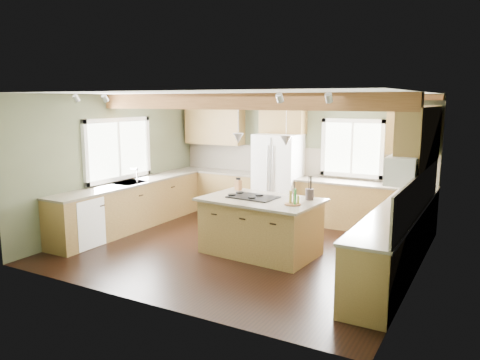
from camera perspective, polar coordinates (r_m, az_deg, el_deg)
The scene contains 37 objects.
floor at distance 8.06m, azimuth 0.18°, elevation -8.31°, with size 5.60×5.60×0.00m, color black.
ceiling at distance 7.66m, azimuth 0.19°, elevation 10.52°, with size 5.60×5.60×0.00m, color silver.
wall_back at distance 9.99m, azimuth 7.16°, elevation 2.79°, with size 5.60×5.60×0.00m, color #494F38.
wall_left at distance 9.42m, azimuth -14.90°, elevation 2.12°, with size 5.00×5.00×0.00m, color #494F38.
wall_right at distance 6.87m, azimuth 21.08°, elevation -0.95°, with size 5.00×5.00×0.00m, color #494F38.
ceiling_beam at distance 7.59m, azimuth -0.09°, elevation 9.54°, with size 5.55×0.26×0.26m, color #553118.
soffit_trim at distance 9.83m, azimuth 7.09°, elevation 9.93°, with size 5.55×0.20×0.10m, color #553118.
backsplash_back at distance 9.99m, azimuth 7.11°, elevation 2.27°, with size 5.58×0.03×0.58m, color brown.
backsplash_right at distance 6.93m, azimuth 20.98°, elevation -1.61°, with size 0.03×3.70×0.58m, color brown.
base_cab_back_left at distance 10.66m, azimuth -2.50°, elevation -1.38°, with size 2.02×0.60×0.88m, color brown.
counter_back_left at distance 10.58m, azimuth -2.52°, elevation 1.06°, with size 2.06×0.64×0.04m, color brown.
base_cab_back_right at distance 9.40m, azimuth 14.80°, elevation -3.22°, with size 2.62×0.60×0.88m, color brown.
counter_back_right at distance 9.31m, azimuth 14.93°, elevation -0.46°, with size 2.66×0.64×0.04m, color brown.
base_cab_left at distance 9.40m, azimuth -13.14°, elevation -3.15°, with size 0.60×3.70×0.88m, color brown.
counter_left at distance 9.31m, azimuth -13.25°, elevation -0.39°, with size 0.64×3.74×0.04m, color brown.
base_cab_right at distance 7.16m, azimuth 18.33°, elevation -7.46°, with size 0.60×3.70×0.88m, color brown.
counter_right at distance 7.04m, azimuth 18.53°, elevation -3.88°, with size 0.64×3.74×0.04m, color brown.
upper_cab_back_left at distance 10.69m, azimuth -3.13°, elevation 6.80°, with size 1.40×0.35×0.90m, color brown.
upper_cab_over_fridge at distance 9.88m, azimuth 5.25°, elevation 7.70°, with size 0.96×0.35×0.70m, color brown.
upper_cab_right at distance 7.70m, azimuth 21.07°, elevation 5.02°, with size 0.35×2.20×0.90m, color brown.
upper_cab_back_corner at distance 9.15m, azimuth 20.35°, elevation 5.72°, with size 0.90×0.35×0.90m, color brown.
window_left at distance 9.41m, azimuth -14.66°, elevation 3.66°, with size 0.04×1.60×1.05m, color white.
window_back at distance 9.58m, azimuth 13.54°, elevation 3.80°, with size 1.10×0.04×1.00m, color white.
sink at distance 9.31m, azimuth -13.25°, elevation -0.36°, with size 0.50×0.65×0.03m, color #262628.
faucet at distance 9.17m, azimuth -12.45°, elevation 0.44°, with size 0.02×0.02×0.28m, color #B2B2B7.
dishwasher at distance 8.51m, azimuth -18.98°, elevation -4.85°, with size 0.60×0.60×0.84m, color white.
oven at distance 5.96m, azimuth 15.78°, elevation -10.95°, with size 0.60×0.72×0.84m, color white.
microwave at distance 6.81m, azimuth 19.32°, elevation 1.20°, with size 0.40×0.70×0.38m, color white.
pendant_left at distance 7.67m, azimuth -0.22°, elevation 5.13°, with size 0.18×0.18×0.16m, color #B2B2B7.
pendant_right at distance 7.21m, azimuth 5.62°, elevation 4.79°, with size 0.18×0.18×0.16m, color #B2B2B7.
refrigerator at distance 9.82m, azimuth 4.65°, elevation 0.36°, with size 0.90×0.74×1.80m, color white.
island at distance 7.69m, azimuth 2.53°, elevation -5.79°, with size 1.76×1.08×0.88m, color brown.
island_top at distance 7.58m, azimuth 2.55°, elevation -2.43°, with size 1.88×1.20×0.04m, color brown.
cooktop at distance 7.64m, azimuth 1.61°, elevation -2.08°, with size 0.76×0.51×0.02m, color black.
knife_block at distance 8.26m, azimuth -0.21°, elevation -0.62°, with size 0.11×0.08×0.18m, color brown.
utensil_crock at distance 7.54m, azimuth 8.49°, elevation -1.75°, with size 0.13×0.13×0.18m, color #484239.
bottle_tray at distance 7.16m, azimuth 6.47°, elevation -2.08°, with size 0.26×0.26×0.24m, color brown, non-canonical shape.
Camera 1 is at (3.71, -6.70, 2.50)m, focal length 35.00 mm.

